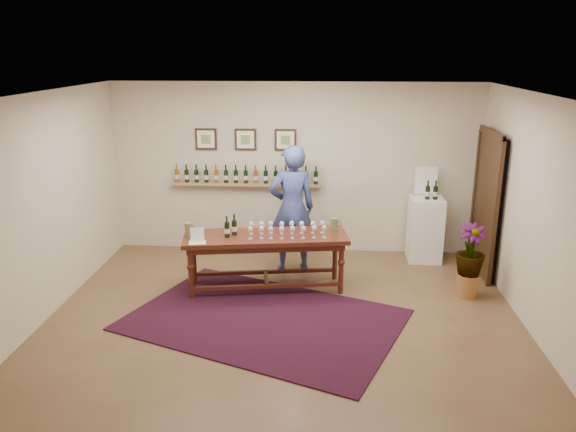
# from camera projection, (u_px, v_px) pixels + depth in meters

# --- Properties ---
(ground) EXTENTS (6.00, 6.00, 0.00)m
(ground) POSITION_uv_depth(u_px,v_px,m) (284.00, 316.00, 7.22)
(ground) COLOR brown
(ground) RESTS_ON ground
(room_shell) EXTENTS (6.00, 6.00, 6.00)m
(room_shell) POSITION_uv_depth(u_px,v_px,m) (431.00, 197.00, 8.54)
(room_shell) COLOR beige
(room_shell) RESTS_ON ground
(rug) EXTENTS (3.87, 3.27, 0.02)m
(rug) POSITION_uv_depth(u_px,v_px,m) (264.00, 320.00, 7.09)
(rug) COLOR #460C15
(rug) RESTS_ON ground
(tasting_table) EXTENTS (2.35, 1.06, 0.80)m
(tasting_table) POSITION_uv_depth(u_px,v_px,m) (266.00, 243.00, 7.85)
(tasting_table) COLOR #3F1B0F
(tasting_table) RESTS_ON ground
(table_glasses) EXTENTS (1.36, 0.45, 0.19)m
(table_glasses) POSITION_uv_depth(u_px,v_px,m) (287.00, 229.00, 7.75)
(table_glasses) COLOR silver
(table_glasses) RESTS_ON tasting_table
(table_bottles) EXTENTS (0.28, 0.20, 0.27)m
(table_bottles) POSITION_uv_depth(u_px,v_px,m) (231.00, 227.00, 7.74)
(table_bottles) COLOR black
(table_bottles) RESTS_ON tasting_table
(pitcher_left) EXTENTS (0.15, 0.15, 0.21)m
(pitcher_left) POSITION_uv_depth(u_px,v_px,m) (189.00, 230.00, 7.70)
(pitcher_left) COLOR #636840
(pitcher_left) RESTS_ON tasting_table
(pitcher_right) EXTENTS (0.13, 0.13, 0.20)m
(pitcher_right) POSITION_uv_depth(u_px,v_px,m) (334.00, 225.00, 7.93)
(pitcher_right) COLOR #636840
(pitcher_right) RESTS_ON tasting_table
(menu_card) EXTENTS (0.25, 0.20, 0.20)m
(menu_card) POSITION_uv_depth(u_px,v_px,m) (197.00, 235.00, 7.49)
(menu_card) COLOR white
(menu_card) RESTS_ON tasting_table
(display_pedestal) EXTENTS (0.52, 0.52, 1.03)m
(display_pedestal) POSITION_uv_depth(u_px,v_px,m) (425.00, 229.00, 8.99)
(display_pedestal) COLOR white
(display_pedestal) RESTS_ON ground
(pedestal_bottles) EXTENTS (0.30, 0.08, 0.30)m
(pedestal_bottles) POSITION_uv_depth(u_px,v_px,m) (432.00, 190.00, 8.74)
(pedestal_bottles) COLOR black
(pedestal_bottles) RESTS_ON display_pedestal
(info_sign) EXTENTS (0.36, 0.02, 0.49)m
(info_sign) POSITION_uv_depth(u_px,v_px,m) (426.00, 180.00, 8.95)
(info_sign) COLOR white
(info_sign) RESTS_ON display_pedestal
(potted_plant) EXTENTS (0.53, 0.53, 0.90)m
(potted_plant) POSITION_uv_depth(u_px,v_px,m) (470.00, 261.00, 7.62)
(potted_plant) COLOR #A86638
(potted_plant) RESTS_ON ground
(person) EXTENTS (0.81, 0.63, 1.95)m
(person) POSITION_uv_depth(u_px,v_px,m) (292.00, 209.00, 8.48)
(person) COLOR navy
(person) RESTS_ON ground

